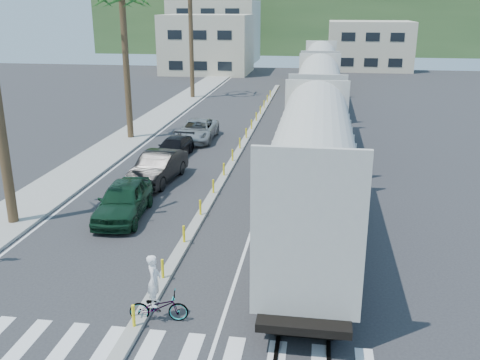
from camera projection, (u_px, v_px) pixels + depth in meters
The scene contains 14 objects.
ground at pixel (145, 312), 16.87m from camera, with size 140.00×140.00×0.00m, color #28282B.
sidewalk at pixel (142, 129), 41.54m from camera, with size 3.00×90.00×0.15m, color gray.
rails at pixel (317, 127), 42.46m from camera, with size 1.56×100.00×0.06m.
median at pixel (240, 149), 35.60m from camera, with size 0.45×60.00×0.85m.
crosswalk at pixel (123, 350), 14.99m from camera, with size 14.00×2.20×0.01m, color silver.
lane_markings at pixel (222, 132), 40.66m from camera, with size 9.42×90.00×0.01m.
freight_train at pixel (318, 95), 39.70m from camera, with size 3.00×60.94×5.85m.
buildings at pixel (249, 38), 83.75m from camera, with size 38.00×27.00×10.00m.
hillside at pixel (299, 22), 108.96m from camera, with size 80.00×20.00×12.00m, color #385628.
car_lead at pixel (123, 200), 24.18m from camera, with size 2.37×5.01×1.66m, color #10311E.
car_second at pixel (158, 167), 29.07m from camera, with size 2.22×5.14×1.65m, color black.
car_third at pixel (174, 148), 33.92m from camera, with size 2.07×4.38×1.23m, color black.
car_rear at pixel (197, 130), 38.16m from camera, with size 2.52×5.30×1.46m, color #9A9D9F.
cyclist at pixel (158, 300), 16.23m from camera, with size 1.14×1.98×2.20m.
Camera 1 is at (5.17, -14.11, 9.23)m, focal length 40.00 mm.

